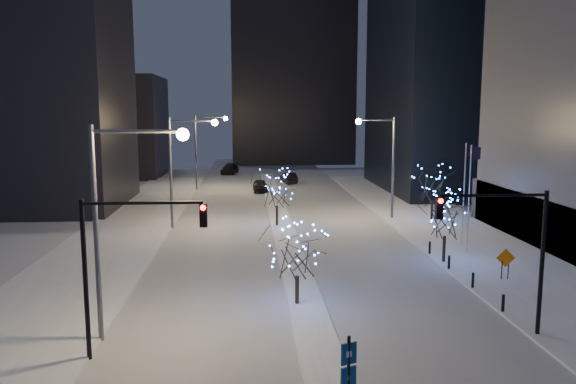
{
  "coord_description": "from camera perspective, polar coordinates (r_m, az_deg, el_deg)",
  "views": [
    {
      "loc": [
        -3.12,
        -23.4,
        10.62
      ],
      "look_at": [
        -0.34,
        15.04,
        5.0
      ],
      "focal_mm": 35.0,
      "sensor_mm": 36.0,
      "label": 1
    }
  ],
  "objects": [
    {
      "name": "median",
      "position": [
        54.53,
        -0.77,
        -2.85
      ],
      "size": [
        2.0,
        80.0,
        0.15
      ],
      "primitive_type": "cube",
      "color": "white",
      "rests_on": "ground"
    },
    {
      "name": "holiday_tree_plaza_near",
      "position": [
        40.32,
        15.7,
        -2.33
      ],
      "size": [
        4.85,
        4.85,
        5.0
      ],
      "color": "black",
      "rests_on": "east_sidewalk"
    },
    {
      "name": "street_lamp_w_near",
      "position": [
        26.39,
        -16.82,
        -1.05
      ],
      "size": [
        4.4,
        0.56,
        10.0
      ],
      "color": "#595E66",
      "rests_on": "ground"
    },
    {
      "name": "flagpoles",
      "position": [
        44.25,
        17.78,
        0.34
      ],
      "size": [
        1.35,
        2.6,
        8.0
      ],
      "color": "silver",
      "rests_on": "east_sidewalk"
    },
    {
      "name": "car_near",
      "position": [
        73.81,
        -2.84,
        0.64
      ],
      "size": [
        2.04,
        4.72,
        1.59
      ],
      "primitive_type": "imported",
      "rotation": [
        0.0,
        0.0,
        0.04
      ],
      "color": "black",
      "rests_on": "ground"
    },
    {
      "name": "road",
      "position": [
        59.44,
        -1.06,
        -1.99
      ],
      "size": [
        20.0,
        130.0,
        0.02
      ],
      "primitive_type": "cube",
      "color": "silver",
      "rests_on": "ground"
    },
    {
      "name": "construction_sign",
      "position": [
        37.72,
        21.23,
        -6.54
      ],
      "size": [
        1.19,
        0.12,
        1.96
      ],
      "rotation": [
        0.0,
        0.0,
        -0.07
      ],
      "color": "black",
      "rests_on": "east_sidewalk"
    },
    {
      "name": "ground",
      "position": [
        25.89,
        3.28,
        -15.94
      ],
      "size": [
        160.0,
        160.0,
        0.0
      ],
      "primitive_type": "plane",
      "color": "silver",
      "rests_on": "ground"
    },
    {
      "name": "holiday_tree_median_near",
      "position": [
        30.5,
        0.93,
        -6.11
      ],
      "size": [
        4.01,
        4.01,
        4.5
      ],
      "color": "black",
      "rests_on": "median"
    },
    {
      "name": "east_sidewalk",
      "position": [
        48.2,
        18.13,
        -4.76
      ],
      "size": [
        10.0,
        90.0,
        0.15
      ],
      "primitive_type": "cube",
      "color": "white",
      "rests_on": "ground"
    },
    {
      "name": "street_lamp_w_far",
      "position": [
        75.74,
        -8.56,
        5.09
      ],
      "size": [
        4.4,
        0.56,
        10.0
      ],
      "color": "#595E66",
      "rests_on": "ground"
    },
    {
      "name": "traffic_signal_west",
      "position": [
        24.7,
        -16.53,
        -5.78
      ],
      "size": [
        5.26,
        0.43,
        7.0
      ],
      "color": "black",
      "rests_on": "ground"
    },
    {
      "name": "bollards",
      "position": [
        37.33,
        17.1,
        -7.65
      ],
      "size": [
        0.16,
        12.16,
        0.9
      ],
      "color": "black",
      "rests_on": "east_sidewalk"
    },
    {
      "name": "west_sidewalk",
      "position": [
        45.98,
        -17.78,
        -5.37
      ],
      "size": [
        8.0,
        90.0,
        0.15
      ],
      "primitive_type": "cube",
      "color": "white",
      "rests_on": "ground"
    },
    {
      "name": "car_far",
      "position": [
        95.03,
        -5.93,
        2.34
      ],
      "size": [
        3.2,
        5.95,
        1.64
      ],
      "primitive_type": "imported",
      "rotation": [
        0.0,
        0.0,
        -0.17
      ],
      "color": "black",
      "rests_on": "ground"
    },
    {
      "name": "street_lamp_w_mid",
      "position": [
        50.91,
        -10.7,
        3.51
      ],
      "size": [
        4.4,
        0.56,
        10.0
      ],
      "color": "#595E66",
      "rests_on": "ground"
    },
    {
      "name": "horizon_block",
      "position": [
        116.23,
        0.4,
        13.42
      ],
      "size": [
        24.0,
        14.0,
        42.0
      ],
      "primitive_type": "cube",
      "color": "black",
      "rests_on": "ground"
    },
    {
      "name": "wayfinding_sign",
      "position": [
        19.7,
        6.16,
        -17.73
      ],
      "size": [
        0.56,
        0.29,
        3.25
      ],
      "rotation": [
        0.0,
        0.0,
        0.39
      ],
      "color": "black",
      "rests_on": "ground"
    },
    {
      "name": "car_mid",
      "position": [
        82.52,
        0.09,
        1.44
      ],
      "size": [
        2.4,
        4.87,
        1.54
      ],
      "primitive_type": "imported",
      "rotation": [
        0.0,
        0.0,
        3.31
      ],
      "color": "black",
      "rests_on": "ground"
    },
    {
      "name": "traffic_signal_east",
      "position": [
        27.84,
        21.71,
        -4.46
      ],
      "size": [
        5.26,
        0.43,
        7.0
      ],
      "color": "black",
      "rests_on": "ground"
    },
    {
      "name": "holiday_tree_plaza_far",
      "position": [
        55.68,
        14.49,
        0.69
      ],
      "size": [
        4.22,
        4.22,
        5.25
      ],
      "color": "black",
      "rests_on": "east_sidewalk"
    },
    {
      "name": "street_lamp_east",
      "position": [
        55.17,
        9.75,
        3.84
      ],
      "size": [
        3.9,
        0.56,
        10.0
      ],
      "color": "#595E66",
      "rests_on": "ground"
    },
    {
      "name": "filler_west_far",
      "position": [
        96.2,
        -18.0,
        6.34
      ],
      "size": [
        18.0,
        16.0,
        16.0
      ],
      "primitive_type": "cube",
      "color": "black",
      "rests_on": "ground"
    },
    {
      "name": "holiday_tree_median_far",
      "position": [
        51.08,
        -1.15,
        0.3
      ],
      "size": [
        4.55,
        4.55,
        5.22
      ],
      "color": "black",
      "rests_on": "median"
    },
    {
      "name": "filler_west_near",
      "position": [
        68.13,
        -25.86,
        8.64
      ],
      "size": [
        22.0,
        18.0,
        24.0
      ],
      "primitive_type": "cube",
      "color": "black",
      "rests_on": "ground"
    }
  ]
}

